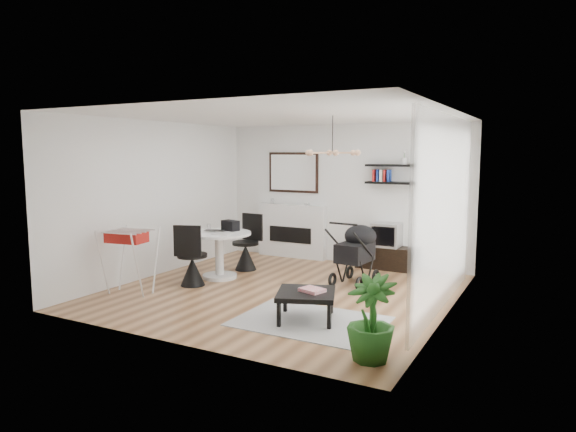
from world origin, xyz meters
The scene contains 25 objects.
floor centered at (0.00, 0.00, 0.00)m, with size 5.00×5.00×0.00m, color brown.
ceiling centered at (0.00, 0.00, 2.70)m, with size 5.00×5.00×0.00m, color white.
wall_back centered at (0.00, 2.50, 1.35)m, with size 5.00×5.00×0.00m, color white.
wall_left centered at (-2.50, 0.00, 1.35)m, with size 5.00×5.00×0.00m, color white.
wall_right centered at (2.50, 0.00, 1.35)m, with size 5.00×5.00×0.00m, color white.
sheer_curtain centered at (2.40, 0.20, 1.35)m, with size 0.04×3.60×2.60m, color white.
fireplace centered at (-1.10, 2.42, 0.69)m, with size 1.50×0.17×2.16m.
shelf_lower centered at (0.97, 2.37, 1.60)m, with size 0.90×0.25×0.04m, color black.
shelf_upper centered at (0.97, 2.37, 1.92)m, with size 0.90×0.25×0.04m, color black.
pendant_lamp centered at (0.70, 0.30, 2.15)m, with size 0.90×0.90×0.10m, color tan, non-canonical shape.
tv_console centered at (0.97, 2.29, 0.21)m, with size 1.13×0.39×0.42m, color black.
crt_tv centered at (0.95, 2.29, 0.64)m, with size 0.51×0.44×0.44m.
dining_table centered at (-1.37, 0.25, 0.53)m, with size 1.09×1.09×0.80m.
laptop centered at (-1.46, 0.23, 0.81)m, with size 0.34×0.22×0.03m, color black.
black_bag centered at (-1.30, 0.50, 0.89)m, with size 0.30×0.18×0.18m, color black.
newspaper centered at (-1.20, 0.11, 0.80)m, with size 0.31×0.25×0.01m, color silver.
drinking_glass centered at (-1.69, 0.40, 0.85)m, with size 0.06×0.06×0.10m, color white.
chair_far centered at (-1.31, 1.01, 0.32)m, with size 0.49×0.50×1.03m.
chair_near centered at (-1.46, -0.38, 0.32)m, with size 0.53×0.55×1.02m.
drying_rack centered at (-1.99, -1.20, 0.52)m, with size 0.75×0.71×0.99m.
stroller centered at (0.83, 1.04, 0.46)m, with size 0.62×0.92×1.08m.
rug centered at (1.02, -1.10, 0.01)m, with size 1.85×1.33×0.01m, color #979797.
coffee_table centered at (0.95, -1.08, 0.34)m, with size 0.94×0.94×0.37m.
magazines centered at (1.02, -1.05, 0.41)m, with size 0.29×0.23×0.04m, color #D23442.
potted_plant centered at (2.10, -1.91, 0.45)m, with size 0.51×0.51×0.90m, color #1F5618.
Camera 1 is at (3.76, -6.83, 2.15)m, focal length 32.00 mm.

